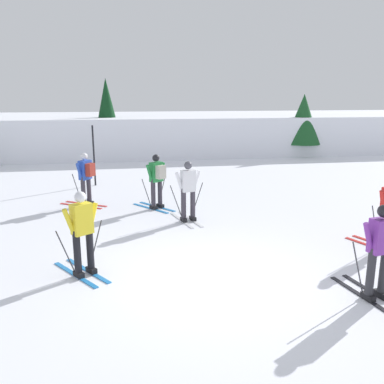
{
  "coord_description": "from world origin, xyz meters",
  "views": [
    {
      "loc": [
        -1.53,
        -7.23,
        3.5
      ],
      "look_at": [
        0.22,
        3.44,
        0.9
      ],
      "focal_mm": 38.32,
      "sensor_mm": 36.0,
      "label": 1
    }
  ],
  "objects": [
    {
      "name": "far_snow_ridge",
      "position": [
        0.0,
        19.29,
        1.1
      ],
      "size": [
        80.0,
        9.63,
        2.2
      ],
      "primitive_type": "cube",
      "color": "white",
      "rests_on": "ground"
    },
    {
      "name": "skier_yellow",
      "position": [
        -2.41,
        0.51,
        0.92
      ],
      "size": [
        1.22,
        1.52,
        1.71
      ],
      "color": "#237AC6",
      "rests_on": "ground"
    },
    {
      "name": "skier_blue",
      "position": [
        -2.78,
        5.81,
        0.96
      ],
      "size": [
        1.54,
        1.18,
        1.71
      ],
      "color": "red",
      "rests_on": "ground"
    },
    {
      "name": "conifer_far_left",
      "position": [
        8.53,
        15.01,
        2.09
      ],
      "size": [
        2.06,
        2.06,
        3.5
      ],
      "color": "#513823",
      "rests_on": "ground"
    },
    {
      "name": "skier_white",
      "position": [
        0.15,
        3.67,
        0.92
      ],
      "size": [
        0.98,
        1.64,
        1.71
      ],
      "color": "silver",
      "rests_on": "ground"
    },
    {
      "name": "ground_plane",
      "position": [
        0.0,
        0.0,
        0.0
      ],
      "size": [
        120.0,
        120.0,
        0.0
      ],
      "primitive_type": "plane",
      "color": "white"
    },
    {
      "name": "trail_marker_pole",
      "position": [
        -2.73,
        8.88,
        1.17
      ],
      "size": [
        0.07,
        0.07,
        2.33
      ],
      "primitive_type": "cylinder",
      "color": "black",
      "rests_on": "ground"
    },
    {
      "name": "skier_green",
      "position": [
        -0.6,
        5.1,
        0.95
      ],
      "size": [
        1.27,
        1.49,
        1.71
      ],
      "color": "#237AC6",
      "rests_on": "ground"
    },
    {
      "name": "conifer_far_centre",
      "position": [
        -2.46,
        16.65,
        2.57
      ],
      "size": [
        1.6,
        1.6,
        4.36
      ],
      "color": "#513823",
      "rests_on": "ground"
    },
    {
      "name": "skier_purple",
      "position": [
        2.68,
        -1.29,
        0.92
      ],
      "size": [
        0.99,
        1.64,
        1.71
      ],
      "color": "black",
      "rests_on": "ground"
    }
  ]
}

